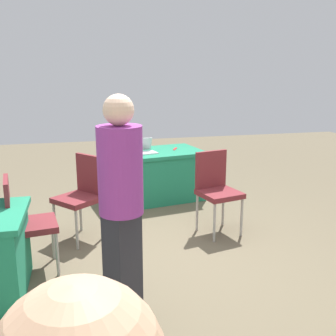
% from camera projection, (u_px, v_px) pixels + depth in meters
% --- Properties ---
extents(ground_plane, '(14.40, 14.40, 0.00)m').
position_uv_depth(ground_plane, '(159.00, 253.00, 4.25)').
color(ground_plane, brown).
extents(table_foreground, '(1.55, 1.08, 0.74)m').
position_uv_depth(table_foreground, '(154.00, 175.00, 5.97)').
color(table_foreground, '#1E7A56').
rests_on(table_foreground, ground).
extents(chair_near_front, '(0.62, 0.62, 0.97)m').
position_uv_depth(chair_near_front, '(82.00, 192.00, 4.52)').
color(chair_near_front, '#9E9993').
rests_on(chair_near_front, ground).
extents(chair_tucked_left, '(0.53, 0.53, 0.97)m').
position_uv_depth(chair_tucked_left, '(216.00, 186.00, 4.70)').
color(chair_tucked_left, '#9E9993').
rests_on(chair_tucked_left, ground).
extents(chair_tucked_right, '(0.50, 0.50, 0.95)m').
position_uv_depth(chair_tucked_right, '(24.00, 219.00, 3.73)').
color(chair_tucked_right, '#9E9993').
rests_on(chair_tucked_right, ground).
extents(person_attendee_browsing, '(0.48, 0.48, 1.74)m').
position_uv_depth(person_attendee_browsing, '(121.00, 196.00, 3.00)').
color(person_attendee_browsing, '#26262D').
rests_on(person_attendee_browsing, ground).
extents(laptop_silver, '(0.37, 0.35, 0.21)m').
position_uv_depth(laptop_silver, '(144.00, 150.00, 5.77)').
color(laptop_silver, silver).
rests_on(laptop_silver, table_foreground).
extents(yarn_ball, '(0.14, 0.14, 0.14)m').
position_uv_depth(yarn_ball, '(119.00, 149.00, 5.68)').
color(yarn_ball, gray).
rests_on(yarn_ball, table_foreground).
extents(scissors_red, '(0.11, 0.18, 0.01)m').
position_uv_depth(scissors_red, '(175.00, 149.00, 6.05)').
color(scissors_red, red).
rests_on(scissors_red, table_foreground).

